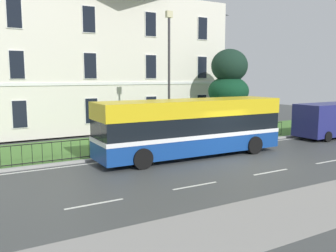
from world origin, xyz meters
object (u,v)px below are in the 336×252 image
single_decker_bus (191,127)px  georgian_townhouse (100,55)px  white_panel_van (330,120)px  street_lamp_post (169,71)px  evergreen_tree (228,98)px

single_decker_bus → georgian_townhouse: bearing=91.5°
georgian_townhouse → white_panel_van: bearing=-48.5°
white_panel_van → georgian_townhouse: bearing=130.8°
georgian_townhouse → street_lamp_post: georgian_townhouse is taller
georgian_townhouse → evergreen_tree: (7.30, -7.47, -3.30)m
georgian_townhouse → street_lamp_post: (0.29, -10.74, -1.43)m
georgian_townhouse → street_lamp_post: bearing=-88.5°
single_decker_bus → white_panel_van: single_decker_bus is taller
single_decker_bus → street_lamp_post: 3.83m
evergreen_tree → street_lamp_post: (-7.01, -3.26, 1.87)m
evergreen_tree → single_decker_bus: bearing=-141.0°
georgian_townhouse → white_panel_van: georgian_townhouse is taller
georgian_townhouse → street_lamp_post: size_ratio=2.47×
white_panel_van → street_lamp_post: (-11.29, 2.35, 3.24)m
evergreen_tree → white_panel_van: 7.18m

